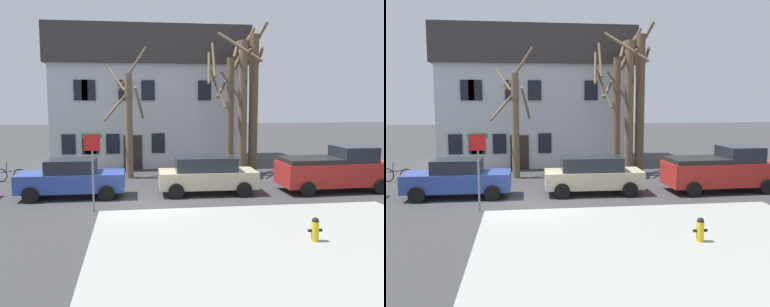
# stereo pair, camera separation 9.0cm
# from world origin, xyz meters

# --- Properties ---
(ground_plane) EXTENTS (120.00, 120.00, 0.00)m
(ground_plane) POSITION_xyz_m (0.00, 0.00, 0.00)
(ground_plane) COLOR #38383A
(sidewalk_slab) EXTENTS (11.03, 8.43, 0.12)m
(sidewalk_slab) POSITION_xyz_m (3.77, -5.18, 0.06)
(sidewalk_slab) COLOR #999993
(sidewalk_slab) RESTS_ON ground_plane
(building_main) EXTENTS (12.43, 7.66, 8.74)m
(building_main) POSITION_xyz_m (0.59, 12.82, 4.46)
(building_main) COLOR silver
(building_main) RESTS_ON ground_plane
(tree_bare_near) EXTENTS (2.44, 2.43, 7.11)m
(tree_bare_near) POSITION_xyz_m (-0.68, 6.45, 3.15)
(tree_bare_near) COLOR brown
(tree_bare_near) RESTS_ON ground_plane
(tree_bare_mid) EXTENTS (2.89, 2.85, 7.44)m
(tree_bare_mid) POSITION_xyz_m (4.83, 6.45, 3.74)
(tree_bare_mid) COLOR brown
(tree_bare_mid) RESTS_ON ground_plane
(tree_bare_far) EXTENTS (3.04, 3.31, 8.57)m
(tree_bare_far) POSITION_xyz_m (5.76, 7.03, 4.17)
(tree_bare_far) COLOR brown
(tree_bare_far) RESTS_ON ground_plane
(tree_bare_end) EXTENTS (2.00, 2.33, 8.41)m
(tree_bare_end) POSITION_xyz_m (6.32, 7.16, 4.35)
(tree_bare_end) COLOR brown
(tree_bare_end) RESTS_ON ground_plane
(car_blue_sedan) EXTENTS (4.53, 1.99, 1.68)m
(car_blue_sedan) POSITION_xyz_m (-3.11, 2.00, 0.84)
(car_blue_sedan) COLOR #2D4799
(car_blue_sedan) RESTS_ON ground_plane
(car_beige_wagon) EXTENTS (4.39, 2.08, 1.69)m
(car_beige_wagon) POSITION_xyz_m (2.81, 1.92, 0.88)
(car_beige_wagon) COLOR #C6B793
(car_beige_wagon) RESTS_ON ground_plane
(pickup_truck_red) EXTENTS (5.19, 2.37, 2.09)m
(pickup_truck_red) POSITION_xyz_m (8.85, 1.74, 1.01)
(pickup_truck_red) COLOR #AD231E
(pickup_truck_red) RESTS_ON ground_plane
(fire_hydrant) EXTENTS (0.42, 0.22, 0.71)m
(fire_hydrant) POSITION_xyz_m (4.76, -5.27, 0.49)
(fire_hydrant) COLOR gold
(fire_hydrant) RESTS_ON sidewalk_slab
(street_sign_pole) EXTENTS (0.76, 0.07, 2.98)m
(street_sign_pole) POSITION_xyz_m (-1.97, -0.58, 2.08)
(street_sign_pole) COLOR slate
(street_sign_pole) RESTS_ON ground_plane
(bicycle_leaning) EXTENTS (1.71, 0.45, 1.03)m
(bicycle_leaning) POSITION_xyz_m (-6.76, 6.01, 0.37)
(bicycle_leaning) COLOR black
(bicycle_leaning) RESTS_ON ground_plane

